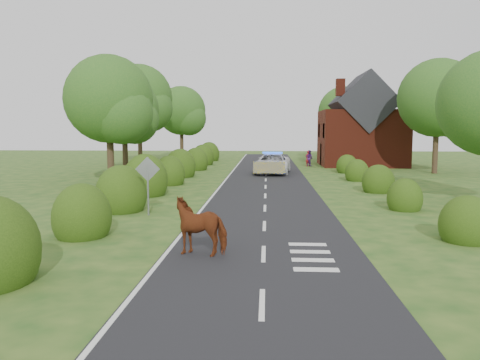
# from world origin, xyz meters

# --- Properties ---
(ground) EXTENTS (120.00, 120.00, 0.00)m
(ground) POSITION_xyz_m (0.00, 0.00, 0.00)
(ground) COLOR #234C19
(road) EXTENTS (6.00, 70.00, 0.02)m
(road) POSITION_xyz_m (0.00, 15.00, 0.01)
(road) COLOR black
(road) RESTS_ON ground
(road_markings) EXTENTS (4.96, 70.00, 0.01)m
(road_markings) POSITION_xyz_m (-1.60, 12.93, 0.03)
(road_markings) COLOR white
(road_markings) RESTS_ON road
(hedgerow_left) EXTENTS (2.75, 50.41, 3.00)m
(hedgerow_left) POSITION_xyz_m (-6.51, 11.69, 0.75)
(hedgerow_left) COLOR #26440F
(hedgerow_left) RESTS_ON ground
(hedgerow_right) EXTENTS (2.10, 45.78, 2.10)m
(hedgerow_right) POSITION_xyz_m (6.60, 11.21, 0.55)
(hedgerow_right) COLOR #26440F
(hedgerow_right) RESTS_ON ground
(tree_left_a) EXTENTS (5.74, 5.60, 8.38)m
(tree_left_a) POSITION_xyz_m (-9.75, 11.86, 5.34)
(tree_left_a) COLOR #332316
(tree_left_a) RESTS_ON ground
(tree_left_b) EXTENTS (5.74, 5.60, 8.07)m
(tree_left_b) POSITION_xyz_m (-11.25, 19.86, 5.04)
(tree_left_b) COLOR #332316
(tree_left_b) RESTS_ON ground
(tree_left_c) EXTENTS (6.97, 6.80, 10.22)m
(tree_left_c) POSITION_xyz_m (-12.70, 29.83, 6.53)
(tree_left_c) COLOR #332316
(tree_left_c) RESTS_ON ground
(tree_left_d) EXTENTS (6.15, 6.00, 8.89)m
(tree_left_d) POSITION_xyz_m (-10.23, 39.85, 5.64)
(tree_left_d) COLOR #332316
(tree_left_d) RESTS_ON ground
(tree_right_b) EXTENTS (6.56, 6.40, 9.40)m
(tree_right_b) POSITION_xyz_m (14.29, 21.84, 5.94)
(tree_right_b) COLOR #332316
(tree_right_b) RESTS_ON ground
(tree_right_c) EXTENTS (6.15, 6.00, 8.58)m
(tree_right_c) POSITION_xyz_m (9.27, 37.85, 5.34)
(tree_right_c) COLOR #332316
(tree_right_c) RESTS_ON ground
(road_sign) EXTENTS (1.06, 0.08, 2.53)m
(road_sign) POSITION_xyz_m (-5.00, 2.00, 1.65)
(road_sign) COLOR gray
(road_sign) RESTS_ON ground
(house) EXTENTS (8.00, 7.40, 9.17)m
(house) POSITION_xyz_m (9.49, 30.00, 3.79)
(house) COLOR maroon
(house) RESTS_ON ground
(cow) EXTENTS (2.11, 1.29, 1.42)m
(cow) POSITION_xyz_m (-1.87, -3.94, 0.71)
(cow) COLOR #601B11
(cow) RESTS_ON ground
(police_van) EXTENTS (3.27, 6.18, 1.79)m
(police_van) POSITION_xyz_m (0.53, 21.15, 0.82)
(police_van) COLOR white
(police_van) RESTS_ON ground
(pedestrian_red) EXTENTS (0.68, 0.61, 1.55)m
(pedestrian_red) POSITION_xyz_m (4.11, 28.76, 0.78)
(pedestrian_red) COLOR maroon
(pedestrian_red) RESTS_ON ground
(pedestrian_purple) EXTENTS (0.97, 0.97, 1.59)m
(pedestrian_purple) POSITION_xyz_m (4.24, 28.78, 0.79)
(pedestrian_purple) COLOR #471C69
(pedestrian_purple) RESTS_ON ground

